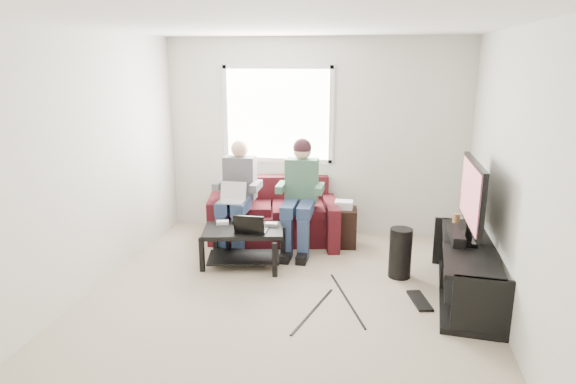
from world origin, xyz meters
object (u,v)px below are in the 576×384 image
Objects in this scene: sofa at (273,217)px; subwoofer at (400,253)px; coffee_table at (243,239)px; tv_stand at (467,273)px; tv at (472,197)px; end_table at (343,226)px.

subwoofer is at bearing -30.65° from sofa.
tv_stand reaches higher than coffee_table.
sofa is at bearing 81.40° from coffee_table.
tv is at bearing -6.57° from coffee_table.
subwoofer is at bearing 0.00° from coffee_table.
sofa reaches higher than coffee_table.
end_table is at bearing 139.38° from tv.
tv_stand is at bearing -88.53° from tv.
tv_stand is at bearing -30.37° from subwoofer.
tv is (2.40, -0.28, 0.69)m from coffee_table.
end_table reaches higher than tv_stand.
tv is 1.90m from end_table.
coffee_table is 0.57× the size of tv_stand.
end_table is (-0.68, 0.86, -0.01)m from subwoofer.
tv is 2.00× the size of subwoofer.
tv reaches higher than sofa.
subwoofer is 0.93× the size of end_table.
tv is (2.25, -1.23, 0.72)m from sofa.
end_table reaches higher than coffee_table.
end_table is at bearing 38.51° from coffee_table.
end_table is at bearing 137.03° from tv_stand.
subwoofer is 1.09m from end_table.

